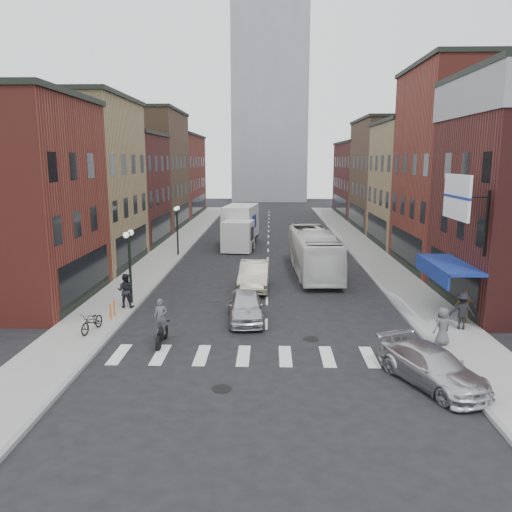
{
  "coord_description": "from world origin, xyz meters",
  "views": [
    {
      "loc": [
        0.14,
        -22.11,
        7.85
      ],
      "look_at": [
        -0.61,
        4.97,
        2.59
      ],
      "focal_mm": 35.0,
      "sensor_mm": 36.0,
      "label": 1
    }
  ],
  "objects_px": {
    "streetlamp_near": "(129,253)",
    "motorcycle_rider": "(161,323)",
    "ped_right_a": "(462,311)",
    "transit_bus": "(314,252)",
    "sedan_left_near": "(246,306)",
    "billboard_sign": "(459,198)",
    "ped_left_solo": "(126,290)",
    "box_truck": "(240,227)",
    "ped_right_c": "(443,326)",
    "sedan_left_far": "(254,275)",
    "curb_car": "(432,367)",
    "parked_bicycle": "(92,322)",
    "ped_right_b": "(465,306)",
    "streetlamp_far": "(177,221)",
    "bike_rack": "(112,310)"
  },
  "relations": [
    {
      "from": "streetlamp_near",
      "to": "motorcycle_rider",
      "type": "distance_m",
      "value": 6.81
    },
    {
      "from": "motorcycle_rider",
      "to": "ped_right_a",
      "type": "height_order",
      "value": "motorcycle_rider"
    },
    {
      "from": "transit_bus",
      "to": "sedan_left_near",
      "type": "height_order",
      "value": "transit_bus"
    },
    {
      "from": "billboard_sign",
      "to": "ped_left_solo",
      "type": "bearing_deg",
      "value": 170.65
    },
    {
      "from": "box_truck",
      "to": "ped_right_c",
      "type": "height_order",
      "value": "box_truck"
    },
    {
      "from": "ped_right_a",
      "to": "sedan_left_far",
      "type": "bearing_deg",
      "value": -26.1
    },
    {
      "from": "curb_car",
      "to": "parked_bicycle",
      "type": "distance_m",
      "value": 14.6
    },
    {
      "from": "sedan_left_far",
      "to": "ped_right_b",
      "type": "height_order",
      "value": "ped_right_b"
    },
    {
      "from": "ped_right_a",
      "to": "ped_right_b",
      "type": "height_order",
      "value": "ped_right_a"
    },
    {
      "from": "curb_car",
      "to": "ped_right_b",
      "type": "relative_size",
      "value": 2.74
    },
    {
      "from": "streetlamp_far",
      "to": "ped_left_solo",
      "type": "relative_size",
      "value": 2.26
    },
    {
      "from": "ped_right_a",
      "to": "ped_right_b",
      "type": "relative_size",
      "value": 1.05
    },
    {
      "from": "motorcycle_rider",
      "to": "ped_right_c",
      "type": "xyz_separation_m",
      "value": [
        11.92,
        -0.06,
        0.01
      ]
    },
    {
      "from": "streetlamp_near",
      "to": "curb_car",
      "type": "distance_m",
      "value": 16.47
    },
    {
      "from": "billboard_sign",
      "to": "motorcycle_rider",
      "type": "relative_size",
      "value": 1.82
    },
    {
      "from": "bike_rack",
      "to": "parked_bicycle",
      "type": "bearing_deg",
      "value": -98.69
    },
    {
      "from": "sedan_left_near",
      "to": "motorcycle_rider",
      "type": "bearing_deg",
      "value": -140.62
    },
    {
      "from": "box_truck",
      "to": "ped_right_a",
      "type": "relative_size",
      "value": 5.01
    },
    {
      "from": "transit_bus",
      "to": "ped_right_a",
      "type": "height_order",
      "value": "transit_bus"
    },
    {
      "from": "streetlamp_near",
      "to": "ped_right_c",
      "type": "distance_m",
      "value": 16.08
    },
    {
      "from": "billboard_sign",
      "to": "curb_car",
      "type": "xyz_separation_m",
      "value": [
        -2.68,
        -5.94,
        -5.47
      ]
    },
    {
      "from": "curb_car",
      "to": "ped_left_solo",
      "type": "height_order",
      "value": "ped_left_solo"
    },
    {
      "from": "parked_bicycle",
      "to": "ped_right_b",
      "type": "distance_m",
      "value": 17.47
    },
    {
      "from": "parked_bicycle",
      "to": "ped_right_a",
      "type": "bearing_deg",
      "value": 13.69
    },
    {
      "from": "sedan_left_near",
      "to": "ped_left_solo",
      "type": "distance_m",
      "value": 6.63
    },
    {
      "from": "streetlamp_near",
      "to": "transit_bus",
      "type": "height_order",
      "value": "streetlamp_near"
    },
    {
      "from": "streetlamp_near",
      "to": "ped_right_b",
      "type": "bearing_deg",
      "value": -10.07
    },
    {
      "from": "curb_car",
      "to": "parked_bicycle",
      "type": "xyz_separation_m",
      "value": [
        -13.81,
        4.75,
        -0.05
      ]
    },
    {
      "from": "billboard_sign",
      "to": "bike_rack",
      "type": "xyz_separation_m",
      "value": [
        -16.19,
        0.8,
        -5.58
      ]
    },
    {
      "from": "streetlamp_far",
      "to": "sedan_left_near",
      "type": "bearing_deg",
      "value": -68.81
    },
    {
      "from": "sedan_left_near",
      "to": "curb_car",
      "type": "bearing_deg",
      "value": -50.15
    },
    {
      "from": "ped_right_b",
      "to": "motorcycle_rider",
      "type": "bearing_deg",
      "value": 15.52
    },
    {
      "from": "billboard_sign",
      "to": "sedan_left_near",
      "type": "bearing_deg",
      "value": 173.79
    },
    {
      "from": "billboard_sign",
      "to": "sedan_left_far",
      "type": "bearing_deg",
      "value": 142.04
    },
    {
      "from": "ped_right_a",
      "to": "transit_bus",
      "type": "bearing_deg",
      "value": -52.06
    },
    {
      "from": "streetlamp_far",
      "to": "streetlamp_near",
      "type": "bearing_deg",
      "value": -90.0
    },
    {
      "from": "curb_car",
      "to": "ped_left_solo",
      "type": "xyz_separation_m",
      "value": [
        -13.36,
        8.58,
        0.4
      ]
    },
    {
      "from": "motorcycle_rider",
      "to": "transit_bus",
      "type": "height_order",
      "value": "transit_bus"
    },
    {
      "from": "ped_left_solo",
      "to": "streetlamp_far",
      "type": "bearing_deg",
      "value": -88.78
    },
    {
      "from": "ped_right_c",
      "to": "ped_right_a",
      "type": "bearing_deg",
      "value": -151.65
    },
    {
      "from": "streetlamp_far",
      "to": "ped_left_solo",
      "type": "bearing_deg",
      "value": -90.2
    },
    {
      "from": "box_truck",
      "to": "ped_right_b",
      "type": "distance_m",
      "value": 25.03
    },
    {
      "from": "streetlamp_near",
      "to": "ped_right_c",
      "type": "xyz_separation_m",
      "value": [
        14.83,
        -5.9,
        -1.95
      ]
    },
    {
      "from": "box_truck",
      "to": "transit_bus",
      "type": "height_order",
      "value": "box_truck"
    },
    {
      "from": "streetlamp_near",
      "to": "sedan_left_far",
      "type": "bearing_deg",
      "value": 30.08
    },
    {
      "from": "bike_rack",
      "to": "sedan_left_far",
      "type": "distance_m",
      "value": 9.43
    },
    {
      "from": "transit_bus",
      "to": "ped_left_solo",
      "type": "relative_size",
      "value": 6.01
    },
    {
      "from": "curb_car",
      "to": "sedan_left_near",
      "type": "bearing_deg",
      "value": 110.27
    },
    {
      "from": "streetlamp_near",
      "to": "parked_bicycle",
      "type": "height_order",
      "value": "streetlamp_near"
    },
    {
      "from": "transit_bus",
      "to": "sedan_left_near",
      "type": "distance_m",
      "value": 11.36
    }
  ]
}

